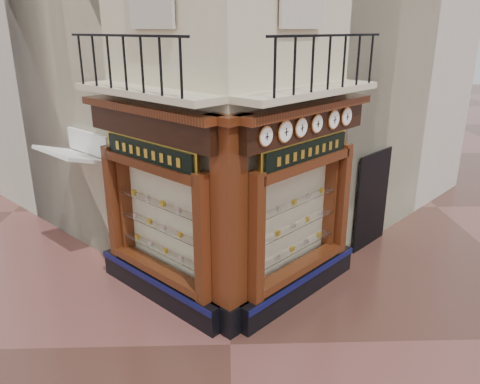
{
  "coord_description": "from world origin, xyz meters",
  "views": [
    {
      "loc": [
        -0.05,
        -6.88,
        5.26
      ],
      "look_at": [
        0.23,
        2.0,
        2.15
      ],
      "focal_mm": 35.0,
      "sensor_mm": 36.0,
      "label": 1
    }
  ],
  "objects_px": {
    "awning": "(84,260)",
    "signboard_right": "(307,152)",
    "clock_b": "(285,132)",
    "clock_e": "(333,120)",
    "clock_c": "(301,128)",
    "corner_pilaster": "(229,232)",
    "clock_d": "(317,124)",
    "clock_f": "(346,117)",
    "clock_a": "(265,136)",
    "signboard_left": "(149,153)"
  },
  "relations": [
    {
      "from": "clock_c",
      "to": "signboard_right",
      "type": "height_order",
      "value": "clock_c"
    },
    {
      "from": "clock_b",
      "to": "clock_e",
      "type": "relative_size",
      "value": 1.04
    },
    {
      "from": "corner_pilaster",
      "to": "clock_d",
      "type": "height_order",
      "value": "corner_pilaster"
    },
    {
      "from": "clock_f",
      "to": "signboard_right",
      "type": "bearing_deg",
      "value": 174.37
    },
    {
      "from": "clock_a",
      "to": "clock_d",
      "type": "height_order",
      "value": "clock_d"
    },
    {
      "from": "clock_b",
      "to": "clock_c",
      "type": "distance_m",
      "value": 0.45
    },
    {
      "from": "awning",
      "to": "signboard_right",
      "type": "distance_m",
      "value": 6.1
    },
    {
      "from": "signboard_left",
      "to": "clock_d",
      "type": "bearing_deg",
      "value": -135.06
    },
    {
      "from": "clock_b",
      "to": "clock_d",
      "type": "xyz_separation_m",
      "value": [
        0.66,
        0.66,
        0.0
      ]
    },
    {
      "from": "corner_pilaster",
      "to": "clock_d",
      "type": "bearing_deg",
      "value": -12.95
    },
    {
      "from": "clock_d",
      "to": "signboard_right",
      "type": "distance_m",
      "value": 0.54
    },
    {
      "from": "clock_b",
      "to": "clock_f",
      "type": "distance_m",
      "value": 1.95
    },
    {
      "from": "corner_pilaster",
      "to": "clock_e",
      "type": "xyz_separation_m",
      "value": [
        2.01,
        1.4,
        1.67
      ]
    },
    {
      "from": "corner_pilaster",
      "to": "clock_c",
      "type": "height_order",
      "value": "corner_pilaster"
    },
    {
      "from": "corner_pilaster",
      "to": "clock_e",
      "type": "height_order",
      "value": "corner_pilaster"
    },
    {
      "from": "clock_a",
      "to": "clock_e",
      "type": "xyz_separation_m",
      "value": [
        1.41,
        1.41,
        0.0
      ]
    },
    {
      "from": "clock_b",
      "to": "clock_e",
      "type": "height_order",
      "value": "clock_b"
    },
    {
      "from": "corner_pilaster",
      "to": "clock_f",
      "type": "relative_size",
      "value": 10.66
    },
    {
      "from": "clock_c",
      "to": "awning",
      "type": "bearing_deg",
      "value": 111.02
    },
    {
      "from": "clock_c",
      "to": "signboard_left",
      "type": "relative_size",
      "value": 0.18
    },
    {
      "from": "clock_a",
      "to": "clock_d",
      "type": "bearing_deg",
      "value": 0.0
    },
    {
      "from": "clock_d",
      "to": "clock_f",
      "type": "distance_m",
      "value": 1.02
    },
    {
      "from": "clock_b",
      "to": "awning",
      "type": "distance_m",
      "value": 6.23
    },
    {
      "from": "clock_e",
      "to": "signboard_right",
      "type": "bearing_deg",
      "value": 170.51
    },
    {
      "from": "clock_d",
      "to": "clock_b",
      "type": "bearing_deg",
      "value": -180.0
    },
    {
      "from": "corner_pilaster",
      "to": "clock_c",
      "type": "xyz_separation_m",
      "value": [
        1.27,
        0.67,
        1.67
      ]
    },
    {
      "from": "clock_c",
      "to": "awning",
      "type": "xyz_separation_m",
      "value": [
        -4.76,
        2.12,
        -3.62
      ]
    },
    {
      "from": "clock_a",
      "to": "clock_c",
      "type": "xyz_separation_m",
      "value": [
        0.68,
        0.68,
        0.0
      ]
    },
    {
      "from": "clock_d",
      "to": "clock_e",
      "type": "relative_size",
      "value": 0.93
    },
    {
      "from": "corner_pilaster",
      "to": "clock_f",
      "type": "bearing_deg",
      "value": -8.46
    },
    {
      "from": "clock_e",
      "to": "awning",
      "type": "relative_size",
      "value": 0.22
    },
    {
      "from": "clock_f",
      "to": "signboard_left",
      "type": "relative_size",
      "value": 0.19
    },
    {
      "from": "clock_a",
      "to": "corner_pilaster",
      "type": "bearing_deg",
      "value": 134.09
    },
    {
      "from": "clock_b",
      "to": "awning",
      "type": "xyz_separation_m",
      "value": [
        -4.44,
        2.44,
        -3.62
      ]
    },
    {
      "from": "clock_c",
      "to": "clock_d",
      "type": "relative_size",
      "value": 1.03
    },
    {
      "from": "corner_pilaster",
      "to": "clock_d",
      "type": "relative_size",
      "value": 11.51
    },
    {
      "from": "clock_c",
      "to": "clock_d",
      "type": "bearing_deg",
      "value": -0.0
    },
    {
      "from": "clock_d",
      "to": "clock_e",
      "type": "height_order",
      "value": "clock_e"
    },
    {
      "from": "corner_pilaster",
      "to": "clock_f",
      "type": "distance_m",
      "value": 3.35
    },
    {
      "from": "clock_a",
      "to": "clock_f",
      "type": "distance_m",
      "value": 2.46
    },
    {
      "from": "clock_c",
      "to": "clock_e",
      "type": "xyz_separation_m",
      "value": [
        0.74,
        0.74,
        0.0
      ]
    },
    {
      "from": "clock_b",
      "to": "clock_c",
      "type": "xyz_separation_m",
      "value": [
        0.32,
        0.32,
        0.0
      ]
    },
    {
      "from": "clock_d",
      "to": "signboard_right",
      "type": "bearing_deg",
      "value": 133.89
    },
    {
      "from": "clock_a",
      "to": "awning",
      "type": "relative_size",
      "value": 0.21
    },
    {
      "from": "clock_b",
      "to": "clock_c",
      "type": "height_order",
      "value": "clock_b"
    },
    {
      "from": "clock_e",
      "to": "awning",
      "type": "distance_m",
      "value": 6.72
    },
    {
      "from": "awning",
      "to": "clock_a",
      "type": "bearing_deg",
      "value": -169.36
    },
    {
      "from": "clock_a",
      "to": "clock_f",
      "type": "relative_size",
      "value": 0.92
    },
    {
      "from": "clock_c",
      "to": "clock_f",
      "type": "relative_size",
      "value": 0.95
    },
    {
      "from": "clock_f",
      "to": "signboard_left",
      "type": "xyz_separation_m",
      "value": [
        -3.79,
        -0.71,
        -0.52
      ]
    }
  ]
}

